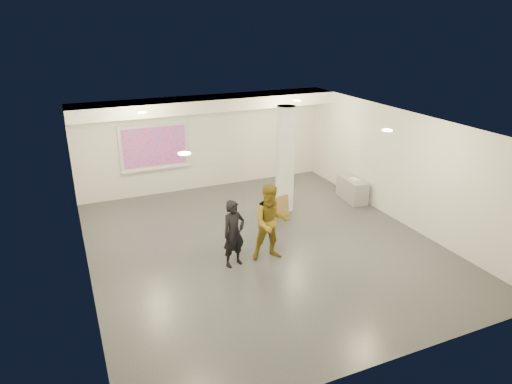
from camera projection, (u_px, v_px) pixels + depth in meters
name	position (u px, v px, depth m)	size (l,w,h in m)	color
floor	(263.00, 245.00, 11.16)	(8.00, 9.00, 0.01)	#34363B
ceiling	(263.00, 124.00, 10.09)	(8.00, 9.00, 0.01)	white
wall_back	(204.00, 142.00, 14.47)	(8.00, 0.01, 3.00)	silver
wall_front	(388.00, 284.00, 6.77)	(8.00, 0.01, 3.00)	silver
wall_left	(81.00, 215.00, 9.13)	(0.01, 9.00, 3.00)	silver
wall_right	(400.00, 167.00, 12.12)	(0.01, 9.00, 3.00)	silver
soffit_band	(208.00, 103.00, 13.53)	(8.00, 1.10, 0.36)	white
downlight_nw	(142.00, 113.00, 11.41)	(0.22, 0.22, 0.02)	#FFD284
downlight_ne	(297.00, 101.00, 13.05)	(0.22, 0.22, 0.02)	#FFD284
downlight_sw	(184.00, 153.00, 7.99)	(0.22, 0.22, 0.02)	#FFD284
downlight_se	(387.00, 130.00, 9.63)	(0.22, 0.22, 0.02)	#FFD284
column	(285.00, 160.00, 12.72)	(0.52, 0.52, 3.00)	white
projection_screen	(154.00, 147.00, 13.83)	(2.10, 0.13, 1.42)	white
credenza	(352.00, 189.00, 13.82)	(0.48, 1.16, 0.67)	gray
papers_stack	(355.00, 179.00, 13.65)	(0.24, 0.31, 0.02)	white
cardboard_back	(281.00, 207.00, 12.63)	(0.55, 0.05, 0.60)	olive
cardboard_front	(271.00, 210.00, 12.53)	(0.46, 0.05, 0.51)	olive
woman	(234.00, 234.00, 10.00)	(0.56, 0.37, 1.55)	black
man	(271.00, 222.00, 10.25)	(0.87, 0.68, 1.80)	olive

